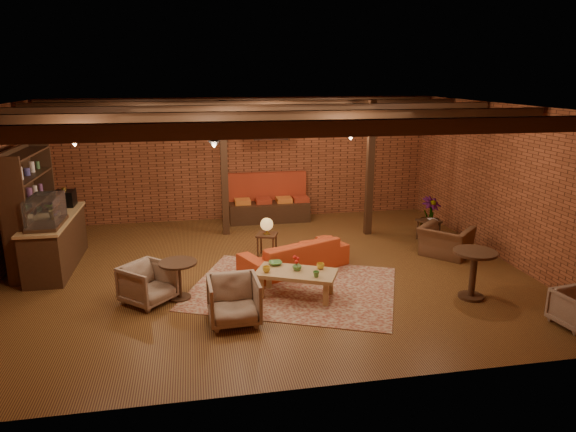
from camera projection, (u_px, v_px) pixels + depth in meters
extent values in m
plane|color=#391A0E|center=(266.00, 271.00, 10.19)|extent=(10.00, 10.00, 0.00)
cube|color=black|center=(264.00, 107.00, 9.33)|extent=(10.00, 8.00, 0.02)
cube|color=brown|center=(244.00, 159.00, 13.55)|extent=(10.00, 0.02, 3.20)
cube|color=brown|center=(312.00, 268.00, 5.97)|extent=(10.00, 0.02, 3.20)
cube|color=brown|center=(503.00, 183.00, 10.63)|extent=(0.02, 8.00, 3.20)
cylinder|color=black|center=(254.00, 119.00, 10.94)|extent=(9.60, 0.12, 0.12)
cube|color=#321E10|center=(224.00, 169.00, 12.11)|extent=(0.16, 0.16, 3.20)
cube|color=#321E10|center=(370.00, 169.00, 12.14)|extent=(0.16, 0.16, 3.20)
imported|color=#337F33|center=(59.00, 206.00, 10.29)|extent=(0.35, 0.39, 0.30)
cube|color=#FF4019|center=(271.00, 134.00, 12.60)|extent=(0.86, 0.06, 0.30)
cube|color=maroon|center=(293.00, 288.00, 9.37)|extent=(4.39, 3.93, 0.01)
imported|color=#B73C19|center=(294.00, 255.00, 10.17)|extent=(2.33, 1.64, 0.63)
cube|color=#A1794B|center=(296.00, 273.00, 8.90)|extent=(1.53, 1.19, 0.07)
cube|color=#A1794B|center=(261.00, 288.00, 8.88)|extent=(0.09, 0.09, 0.41)
cube|color=#A1794B|center=(326.00, 295.00, 8.61)|extent=(0.09, 0.09, 0.41)
cube|color=#A1794B|center=(269.00, 277.00, 9.33)|extent=(0.09, 0.09, 0.41)
cube|color=#A1794B|center=(331.00, 284.00, 9.06)|extent=(0.09, 0.09, 0.41)
imported|color=gold|center=(266.00, 269.00, 8.85)|extent=(0.18, 0.18, 0.11)
imported|color=#519041|center=(316.00, 274.00, 8.64)|extent=(0.15, 0.15, 0.10)
imported|color=gold|center=(320.00, 266.00, 8.99)|extent=(0.18, 0.18, 0.11)
imported|color=#519041|center=(275.00, 263.00, 9.20)|extent=(0.31, 0.31, 0.06)
imported|color=#519041|center=(297.00, 267.00, 8.93)|extent=(0.17, 0.17, 0.13)
sphere|color=red|center=(297.00, 259.00, 8.89)|extent=(0.10, 0.10, 0.10)
cube|color=#321E10|center=(267.00, 235.00, 10.86)|extent=(0.52, 0.52, 0.04)
cylinder|color=#321E10|center=(267.00, 246.00, 10.93)|extent=(0.04, 0.04, 0.47)
cylinder|color=olive|center=(267.00, 233.00, 10.86)|extent=(0.14, 0.14, 0.02)
cylinder|color=olive|center=(267.00, 230.00, 10.84)|extent=(0.04, 0.04, 0.19)
sphere|color=gold|center=(267.00, 224.00, 10.80)|extent=(0.27, 0.27, 0.27)
cylinder|color=#321E10|center=(178.00, 263.00, 8.76)|extent=(0.65, 0.65, 0.04)
cylinder|color=#321E10|center=(179.00, 281.00, 8.85)|extent=(0.09, 0.09, 0.63)
cylinder|color=#321E10|center=(180.00, 297.00, 8.93)|extent=(0.39, 0.39, 0.04)
imported|color=#B4A58B|center=(148.00, 282.00, 8.68)|extent=(1.01, 1.01, 0.76)
imported|color=#B4A58B|center=(234.00, 298.00, 7.99)|extent=(0.81, 0.77, 0.81)
imported|color=brown|center=(446.00, 236.00, 10.93)|extent=(1.15, 1.18, 0.87)
cube|color=#321E10|center=(429.00, 221.00, 11.94)|extent=(0.54, 0.54, 0.04)
cylinder|color=#321E10|center=(428.00, 231.00, 12.01)|extent=(0.04, 0.04, 0.45)
imported|color=#321E10|center=(429.00, 220.00, 11.93)|extent=(0.22, 0.26, 0.02)
cylinder|color=#321E10|center=(475.00, 252.00, 8.75)|extent=(0.73, 0.73, 0.05)
cylinder|color=#321E10|center=(473.00, 275.00, 8.86)|extent=(0.11, 0.11, 0.80)
cylinder|color=#321E10|center=(471.00, 296.00, 8.97)|extent=(0.44, 0.44, 0.05)
imported|color=#4C7F4C|center=(433.00, 179.00, 12.16)|extent=(1.98, 1.98, 2.75)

